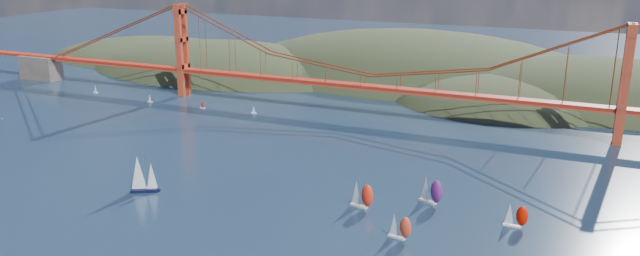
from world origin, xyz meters
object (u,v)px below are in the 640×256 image
object	(u,v)px
racer_rwb	(431,190)
sloop_navy	(142,175)
racer_2	(515,215)
racer_1	(399,226)
racer_0	(361,195)

from	to	relation	value
racer_rwb	sloop_navy	bearing A→B (deg)	-138.88
racer_2	racer_1	bearing A→B (deg)	-141.95
racer_rwb	racer_2	bearing A→B (deg)	8.05
racer_0	racer_2	world-z (taller)	racer_0
racer_2	racer_rwb	bearing A→B (deg)	166.78
racer_0	racer_2	distance (m)	51.01
racer_1	racer_rwb	distance (m)	31.27
racer_1	sloop_navy	bearing A→B (deg)	-168.27
sloop_navy	racer_1	size ratio (longest dim) A/B	1.76
racer_0	racer_1	size ratio (longest dim) A/B	1.17
racer_1	racer_0	bearing A→B (deg)	147.93
sloop_navy	racer_rwb	bearing A→B (deg)	-11.07
sloop_navy	racer_2	size ratio (longest dim) A/B	1.79
racer_1	racer_2	bearing A→B (deg)	47.26
racer_1	racer_2	size ratio (longest dim) A/B	1.02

